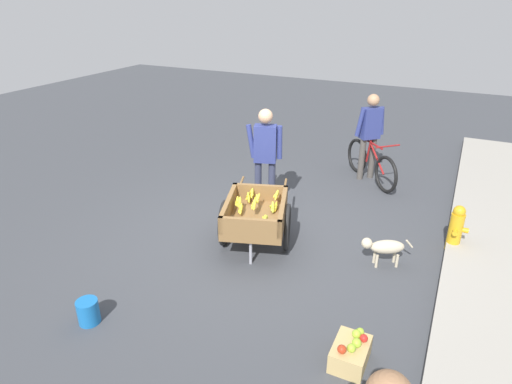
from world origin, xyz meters
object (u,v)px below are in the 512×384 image
(fruit_cart, at_px, (256,217))
(dog, at_px, (384,247))
(plastic_bucket, at_px, (88,312))
(bicycle, at_px, (371,163))
(vendor_person, at_px, (265,151))
(cyclist_person, at_px, (370,129))
(fire_hydrant, at_px, (456,228))
(apple_crate, at_px, (351,352))

(fruit_cart, distance_m, dog, 1.73)
(fruit_cart, bearing_deg, plastic_bucket, -22.55)
(bicycle, xyz_separation_m, dog, (2.67, 0.77, -0.08))
(bicycle, height_order, dog, bicycle)
(vendor_person, height_order, dog, vendor_person)
(cyclist_person, xyz_separation_m, fire_hydrant, (1.99, 1.67, -0.62))
(cyclist_person, bearing_deg, bicycle, 43.53)
(bicycle, relative_size, plastic_bucket, 4.54)
(bicycle, xyz_separation_m, cyclist_person, (-0.11, -0.10, 0.60))
(fruit_cart, xyz_separation_m, dog, (-0.27, 1.70, -0.17))
(fruit_cart, bearing_deg, bicycle, 162.42)
(dog, relative_size, plastic_bucket, 2.23)
(fire_hydrant, bearing_deg, cyclist_person, -140.10)
(vendor_person, relative_size, plastic_bucket, 6.01)
(cyclist_person, xyz_separation_m, apple_crate, (4.59, 0.93, -0.83))
(fire_hydrant, bearing_deg, bicycle, -140.33)
(dog, bearing_deg, fire_hydrant, 134.97)
(fire_hydrant, height_order, plastic_bucket, fire_hydrant)
(bicycle, bearing_deg, plastic_bucket, -19.75)
(cyclist_person, relative_size, fire_hydrant, 2.38)
(cyclist_person, bearing_deg, apple_crate, 11.44)
(fruit_cart, relative_size, apple_crate, 4.10)
(bicycle, height_order, plastic_bucket, bicycle)
(vendor_person, bearing_deg, bicycle, 145.26)
(fruit_cart, bearing_deg, apple_crate, 48.73)
(vendor_person, xyz_separation_m, apple_crate, (2.62, 2.11, -0.86))
(dog, height_order, apple_crate, dog)
(fruit_cart, height_order, plastic_bucket, fruit_cart)
(cyclist_person, bearing_deg, vendor_person, -31.02)
(fruit_cart, height_order, dog, fruit_cart)
(cyclist_person, distance_m, apple_crate, 4.76)
(bicycle, distance_m, plastic_bucket, 5.47)
(dog, height_order, fire_hydrant, fire_hydrant)
(plastic_bucket, bearing_deg, bicycle, 160.25)
(plastic_bucket, height_order, apple_crate, apple_crate)
(vendor_person, bearing_deg, plastic_bucket, -9.63)
(bicycle, distance_m, apple_crate, 4.56)
(vendor_person, relative_size, bicycle, 1.32)
(fire_hydrant, bearing_deg, dog, -45.03)
(plastic_bucket, distance_m, apple_crate, 2.75)
(cyclist_person, height_order, dog, cyclist_person)
(apple_crate, bearing_deg, plastic_bucket, -76.04)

